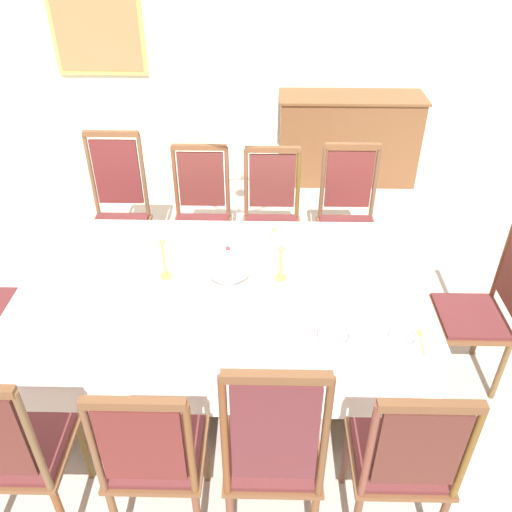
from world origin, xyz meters
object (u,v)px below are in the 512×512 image
object	(u,v)px
chair_north_c	(272,217)
soup_tureen	(228,263)
chair_south_c	(273,451)
chair_head_east	(484,307)
chair_south_a	(12,450)
spoon_secondary	(273,231)
chair_north_d	(348,217)
candlestick_east	(281,260)
candlestick_west	(164,256)
sideboard	(348,139)
dining_table	(224,288)
bowl_near_right	(253,231)
chair_south_d	(403,458)
chair_north_b	(201,216)
bowl_far_left	(333,337)
spoon_primary	(420,336)
bowl_near_left	(401,338)
chair_south_b	(153,454)
chair_north_a	(118,211)

from	to	relation	value
chair_north_c	soup_tureen	distance (m)	1.10
chair_south_c	chair_head_east	world-z (taller)	chair_south_c
chair_south_a	chair_south_c	size ratio (longest dim) A/B	0.92
spoon_secondary	chair_north_d	bearing A→B (deg)	59.57
candlestick_east	spoon_secondary	bearing A→B (deg)	94.72
candlestick_west	sideboard	size ratio (longest dim) A/B	0.25
chair_south_c	dining_table	bearing A→B (deg)	105.48
bowl_near_right	chair_south_d	bearing A→B (deg)	-65.08
chair_north_b	bowl_far_left	xyz separation A→B (m)	(0.82, -1.52, 0.22)
chair_north_d	chair_head_east	bearing A→B (deg)	123.71
chair_south_c	bowl_near_right	world-z (taller)	chair_south_c
chair_north_b	bowl_far_left	size ratio (longest dim) A/B	6.42
chair_south_d	chair_north_d	distance (m)	2.05
chair_south_d	spoon_primary	xyz separation A→B (m)	(0.17, 0.55, 0.20)
candlestick_west	spoon_primary	size ratio (longest dim) A/B	2.05
bowl_near_left	sideboard	world-z (taller)	sideboard
chair_south_a	soup_tureen	world-z (taller)	chair_south_a
dining_table	spoon_secondary	world-z (taller)	spoon_secondary
chair_south_c	sideboard	xyz separation A→B (m)	(0.79, 3.81, -0.15)
chair_south_d	candlestick_west	bearing A→B (deg)	139.23
dining_table	chair_north_c	distance (m)	1.07
spoon_primary	spoon_secondary	distance (m)	1.21
bowl_near_left	chair_south_b	bearing A→B (deg)	-155.62
chair_north_a	sideboard	bearing A→B (deg)	-138.08
spoon_secondary	chair_south_a	bearing A→B (deg)	-110.56
chair_south_a	chair_north_b	bearing A→B (deg)	73.03
chair_south_d	chair_north_a	bearing A→B (deg)	130.07
chair_south_c	candlestick_west	bearing A→B (deg)	120.81
chair_head_east	bowl_far_left	distance (m)	1.10
chair_north_c	chair_north_d	world-z (taller)	chair_north_d
chair_north_d	candlestick_west	xyz separation A→B (m)	(-1.19, -1.02, 0.34)
chair_north_b	bowl_near_right	bearing A→B (deg)	126.38
soup_tureen	chair_north_c	bearing A→B (deg)	76.10
chair_head_east	candlestick_west	size ratio (longest dim) A/B	3.02
candlestick_east	sideboard	world-z (taller)	candlestick_east
chair_south_d	candlestick_west	xyz separation A→B (m)	(-1.19, 1.02, 0.35)
candlestick_west	candlestick_east	xyz separation A→B (m)	(0.66, 0.00, -0.02)
chair_south_b	chair_south_d	world-z (taller)	chair_south_d
chair_north_d	spoon_primary	distance (m)	1.51
chair_north_c	bowl_near_left	xyz separation A→B (m)	(0.63, -1.52, 0.22)
chair_north_b	chair_north_c	xyz separation A→B (m)	(0.53, -0.00, -0.00)
chair_south_b	bowl_far_left	xyz separation A→B (m)	(0.82, 0.53, 0.22)
chair_head_east	spoon_primary	size ratio (longest dim) A/B	6.19
chair_south_d	bowl_near_left	size ratio (longest dim) A/B	7.66
dining_table	spoon_secondary	distance (m)	0.58
chair_south_a	sideboard	distance (m)	4.28
bowl_near_left	chair_south_c	bearing A→B (deg)	-139.76
spoon_secondary	sideboard	bearing A→B (deg)	87.59
spoon_secondary	bowl_far_left	bearing A→B (deg)	-56.93
candlestick_west	bowl_near_left	distance (m)	1.35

